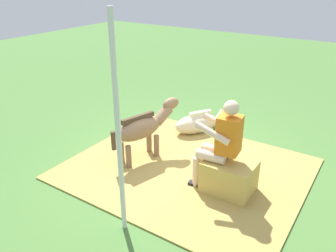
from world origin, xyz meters
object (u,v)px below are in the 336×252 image
person_seated (220,142)px  tent_pole_left (118,132)px  hay_bale (229,177)px  pony_standing (143,128)px  pony_lying (201,122)px

person_seated → tent_pole_left: 1.57m
person_seated → tent_pole_left: size_ratio=0.53×
hay_bale → person_seated: bearing=4.1°
hay_bale → pony_standing: bearing=-3.8°
person_seated → tent_pole_left: (0.59, 1.36, 0.53)m
hay_bale → pony_lying: size_ratio=0.53×
tent_pole_left → pony_standing: bearing=-61.2°
pony_lying → tent_pole_left: 3.13m
pony_standing → pony_lying: bearing=-102.0°
pony_standing → tent_pole_left: 1.83m
hay_bale → pony_standing: size_ratio=0.51×
hay_bale → pony_lying: bearing=-50.5°
pony_lying → tent_pole_left: size_ratio=0.50×
person_seated → pony_standing: 1.41m
hay_bale → tent_pole_left: bearing=61.3°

